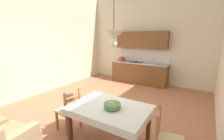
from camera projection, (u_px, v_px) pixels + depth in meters
ground_plane at (102, 112)px, 4.20m from camera, size 5.83×7.16×0.10m
wall_back at (148, 36)px, 6.50m from camera, size 5.83×0.12×4.03m
wall_left at (37, 36)px, 5.15m from camera, size 0.12×7.16×4.03m
kitchen_cabinetry at (139, 63)px, 6.58m from camera, size 2.43×0.63×2.20m
dining_table at (110, 113)px, 2.79m from camera, size 1.44×1.02×0.75m
dining_chair_tv_side at (69, 110)px, 3.28m from camera, size 0.46×0.46×0.93m
fruit_bowl at (112, 105)px, 2.70m from camera, size 0.30×0.30×0.12m
pendant_lamp at (114, 36)px, 2.42m from camera, size 0.32×0.32×0.80m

